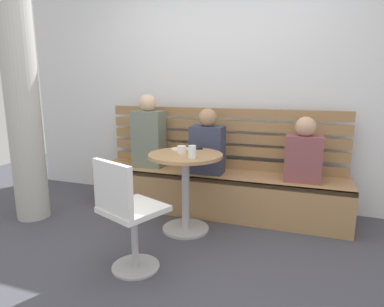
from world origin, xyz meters
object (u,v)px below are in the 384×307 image
(person_adult, at_px, (149,134))
(person_child_left, at_px, (304,153))
(cafe_table, at_px, (186,177))
(booth_bench, at_px, (215,192))
(cup_ceramic_white, at_px, (182,150))
(cup_water_clear, at_px, (192,152))
(phone_on_table, at_px, (195,149))
(plate_small, at_px, (180,149))
(person_child_middle, at_px, (207,145))
(white_chair, at_px, (127,212))

(person_adult, height_order, person_child_left, person_adult)
(cafe_table, distance_m, person_child_left, 1.15)
(booth_bench, xyz_separation_m, cup_ceramic_white, (-0.17, -0.52, 0.55))
(cup_water_clear, xyz_separation_m, phone_on_table, (-0.11, 0.39, -0.05))
(person_child_left, bearing_deg, cup_water_clear, -143.37)
(booth_bench, distance_m, person_child_left, 1.01)
(person_child_left, xyz_separation_m, plate_small, (-1.13, -0.36, 0.03))
(person_adult, bearing_deg, phone_on_table, -25.10)
(cafe_table, height_order, plate_small, plate_small)
(cup_ceramic_white, xyz_separation_m, plate_small, (-0.08, 0.16, -0.03))
(cafe_table, bearing_deg, booth_bench, 75.49)
(cafe_table, distance_m, plate_small, 0.30)
(cafe_table, relative_size, plate_small, 4.35)
(booth_bench, height_order, plate_small, plate_small)
(cafe_table, relative_size, person_child_left, 1.19)
(person_child_left, height_order, person_child_middle, person_child_middle)
(plate_small, relative_size, phone_on_table, 1.21)
(person_adult, height_order, phone_on_table, person_adult)
(white_chair, relative_size, plate_small, 5.00)
(booth_bench, distance_m, cup_ceramic_white, 0.78)
(cup_ceramic_white, bearing_deg, white_chair, -97.77)
(cup_ceramic_white, bearing_deg, plate_small, 116.30)
(person_child_left, relative_size, plate_small, 3.66)
(person_adult, xyz_separation_m, cup_water_clear, (0.77, -0.70, -0.01))
(person_child_middle, bearing_deg, cup_water_clear, -84.91)
(booth_bench, distance_m, plate_small, 0.69)
(person_child_left, relative_size, person_child_middle, 0.92)
(white_chair, xyz_separation_m, phone_on_table, (0.16, 1.05, 0.28))
(cafe_table, xyz_separation_m, white_chair, (-0.15, -0.81, -0.05))
(plate_small, bearing_deg, booth_bench, 55.30)
(person_child_middle, distance_m, cup_water_clear, 0.65)
(person_child_middle, distance_m, cup_ceramic_white, 0.50)
(white_chair, distance_m, plate_small, 1.01)
(person_adult, bearing_deg, person_child_left, -1.27)
(cup_water_clear, relative_size, phone_on_table, 0.79)
(booth_bench, xyz_separation_m, person_adult, (-0.78, 0.03, 0.58))
(booth_bench, xyz_separation_m, white_chair, (-0.29, -1.33, 0.24))
(person_child_left, distance_m, plate_small, 1.18)
(cafe_table, distance_m, cup_water_clear, 0.34)
(person_child_left, relative_size, cup_water_clear, 5.66)
(cafe_table, bearing_deg, person_child_left, 26.99)
(person_adult, relative_size, person_child_left, 1.30)
(cafe_table, xyz_separation_m, plate_small, (-0.12, 0.16, 0.23))
(cup_water_clear, height_order, phone_on_table, cup_water_clear)
(person_adult, bearing_deg, plate_small, -36.36)
(person_adult, relative_size, cup_ceramic_white, 10.14)
(plate_small, bearing_deg, person_child_middle, 62.07)
(white_chair, relative_size, cup_ceramic_white, 10.63)
(white_chair, distance_m, person_child_middle, 1.35)
(person_child_left, relative_size, phone_on_table, 4.45)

